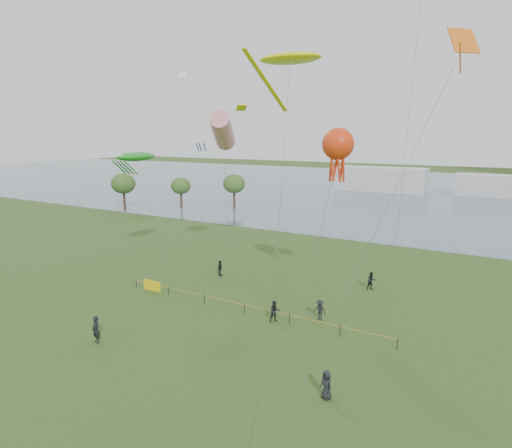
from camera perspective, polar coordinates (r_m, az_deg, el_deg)
The scene contains 18 objects.
ground_plane at distance 25.65m, azimuth -12.10°, elevation -22.00°, with size 400.00×400.00×0.00m, color #223D13.
lake at distance 117.32m, azimuth 22.54°, elevation 4.01°, with size 400.00×120.00×0.08m, color slate.
pavilion_left at distance 114.26m, azimuth 16.33°, elevation 5.75°, with size 22.00×8.00×6.00m, color silver.
pavilion_right at distance 114.14m, azimuth 29.48°, elevation 4.44°, with size 18.00×7.00×5.00m, color silver.
trees at distance 83.52m, azimuth -10.53°, elevation 5.22°, with size 21.45×16.41×7.04m.
fence at distance 38.42m, azimuth -9.44°, elevation -9.09°, with size 24.07×0.07×1.05m.
spectator_a at distance 33.57m, azimuth 2.51°, elevation -11.57°, with size 0.82×0.64×1.69m, color black.
spectator_b at distance 34.25m, azimuth 8.50°, elevation -11.25°, with size 1.06×0.61×1.64m, color black.
spectator_c at distance 44.00m, azimuth -4.83°, elevation -5.89°, with size 0.94×0.39×1.61m, color black.
spectator_d at distance 25.16m, azimuth 9.38°, elevation -20.39°, with size 0.80×0.52×1.65m, color black.
spectator_f at distance 32.36m, azimuth -20.55°, elevation -13.04°, with size 0.71×0.47×1.95m, color black.
spectator_g at distance 41.46m, azimuth 15.14°, elevation -7.33°, with size 0.83×0.65×1.71m, color black.
kite_stingray at distance 39.37m, azimuth 4.52°, elevation 21.08°, with size 5.69×10.25×21.02m.
kite_windsock at distance 43.89m, azimuth -4.47°, elevation 12.27°, with size 5.17×5.65×16.53m.
kite_creature at distance 45.90m, azimuth -15.73°, elevation 8.61°, with size 6.30×4.87×12.43m.
kite_octopus at distance 33.93m, azimuth 10.87°, elevation 10.35°, with size 2.46×4.99×14.70m.
kite_delta at distance 25.68m, azimuth 25.06°, elevation 19.33°, with size 5.57×16.11×19.68m.
small_kites at distance 44.00m, azimuth 2.33°, elevation 26.47°, with size 26.86×10.32×9.02m.
Camera 1 is at (14.68, -15.54, 14.18)m, focal length 30.00 mm.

